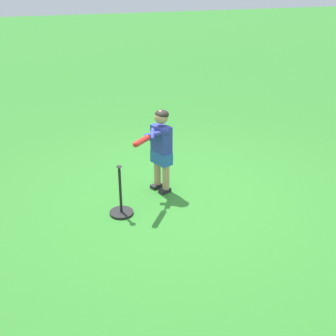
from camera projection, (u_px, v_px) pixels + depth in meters
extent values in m
plane|color=#2D7528|center=(176.00, 195.00, 5.59)|extent=(40.00, 40.00, 0.00)
cube|color=#232328|center=(165.00, 191.00, 5.65)|extent=(0.17, 0.15, 0.05)
cylinder|color=tan|center=(166.00, 177.00, 5.59)|extent=(0.09, 0.09, 0.34)
cube|color=#232328|center=(156.00, 186.00, 5.77)|extent=(0.17, 0.15, 0.05)
cylinder|color=tan|center=(157.00, 173.00, 5.70)|extent=(0.09, 0.09, 0.34)
cube|color=#2856A8|center=(161.00, 157.00, 5.54)|extent=(0.25, 0.31, 0.16)
cube|color=#2D3893|center=(161.00, 139.00, 5.43)|extent=(0.24, 0.29, 0.34)
sphere|color=tan|center=(161.00, 117.00, 5.30)|extent=(0.17, 0.17, 0.17)
ellipsoid|color=black|center=(162.00, 114.00, 5.30)|extent=(0.23, 0.23, 0.11)
sphere|color=red|center=(152.00, 135.00, 5.30)|extent=(0.04, 0.04, 0.04)
cylinder|color=black|center=(150.00, 136.00, 5.22)|extent=(0.10, 0.13, 0.05)
cylinder|color=red|center=(142.00, 141.00, 5.01)|extent=(0.26, 0.32, 0.11)
sphere|color=red|center=(136.00, 144.00, 4.85)|extent=(0.07, 0.07, 0.07)
cylinder|color=#2D3893|center=(157.00, 134.00, 5.30)|extent=(0.31, 0.16, 0.14)
cylinder|color=#2D3893|center=(153.00, 132.00, 5.34)|extent=(0.17, 0.31, 0.14)
cylinder|color=black|center=(122.00, 213.00, 5.19)|extent=(0.28, 0.28, 0.03)
cylinder|color=black|center=(120.00, 191.00, 5.06)|extent=(0.03, 0.03, 0.55)
cone|color=black|center=(119.00, 168.00, 4.93)|extent=(0.07, 0.07, 0.04)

